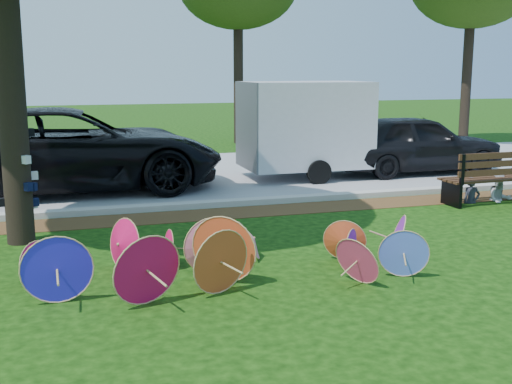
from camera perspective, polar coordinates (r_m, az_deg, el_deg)
ground at (r=8.25m, az=0.72°, el=-8.88°), size 90.00×90.00×0.00m
mulch_strip at (r=12.44m, az=-5.56°, el=-2.09°), size 90.00×1.00×0.01m
curb at (r=13.10m, az=-6.17°, el=-1.20°), size 90.00×0.30×0.12m
street at (r=17.14m, az=-8.78°, el=1.42°), size 90.00×8.00×0.01m
parasol_pile at (r=8.53m, az=-2.70°, el=-5.44°), size 5.51×2.29×0.93m
black_van at (r=15.35m, az=-16.11°, el=3.63°), size 6.94×3.23×1.92m
dark_pickup at (r=17.89m, az=13.95°, el=4.20°), size 4.73×1.95×1.60m
cargo_trailer at (r=16.58m, az=4.40°, el=6.00°), size 3.11×1.98×2.77m
park_bench at (r=14.38m, az=19.96°, el=1.27°), size 2.13×0.87×1.10m
person_left at (r=14.21m, az=18.70°, el=1.14°), size 0.40×0.29×1.05m
person_right at (r=14.62m, az=20.95°, el=1.46°), size 0.64×0.54×1.15m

